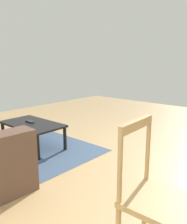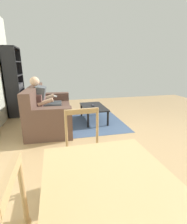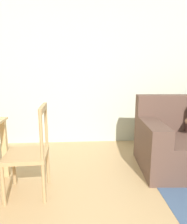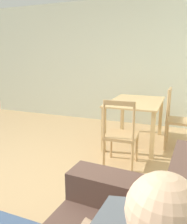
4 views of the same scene
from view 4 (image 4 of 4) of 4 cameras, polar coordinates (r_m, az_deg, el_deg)
name	(u,v)px [view 4 (image 4 of 4)]	position (r m, az deg, el deg)	size (l,w,h in m)	color
wall_side	(95,63)	(5.42, 0.28, 12.24)	(0.12, 5.75, 2.68)	beige
dining_table	(136,108)	(3.95, 10.48, 1.08)	(1.26, 0.85, 0.74)	tan
dining_chair_near_wall	(178,120)	(3.92, 20.33, -1.93)	(0.42, 0.42, 0.98)	tan
dining_chair_facing_couch	(121,135)	(3.10, 6.84, -5.75)	(0.44, 0.44, 0.94)	tan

